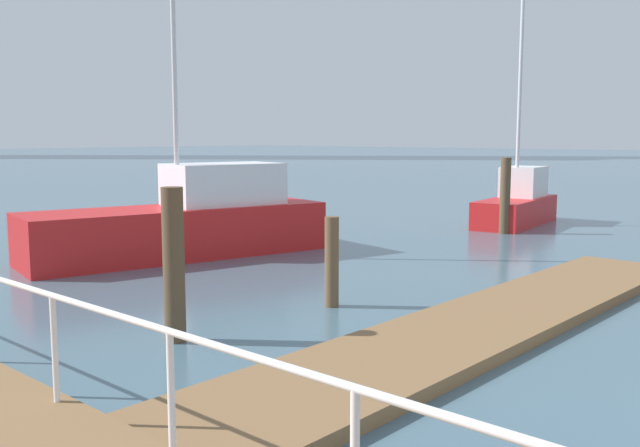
# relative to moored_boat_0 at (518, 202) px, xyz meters

# --- Properties ---
(floating_dock) EXTENTS (13.30, 2.00, 0.18)m
(floating_dock) POSITION_rel_moored_boat_0_xyz_m (-12.46, -5.55, -0.65)
(floating_dock) COLOR olive
(floating_dock) RESTS_ON ground_plane
(boardwalk_railing) EXTENTS (0.06, 24.13, 1.08)m
(boardwalk_railing) POSITION_rel_moored_boat_0_xyz_m (-18.75, -7.19, 0.51)
(boardwalk_railing) COLOR white
(boardwalk_railing) RESTS_ON boardwalk
(dock_piling_0) EXTENTS (0.31, 0.31, 2.24)m
(dock_piling_0) POSITION_rel_moored_boat_0_xyz_m (-15.96, -2.52, 0.38)
(dock_piling_0) COLOR brown
(dock_piling_0) RESTS_ON ground_plane
(dock_piling_2) EXTENTS (0.25, 0.25, 1.58)m
(dock_piling_2) POSITION_rel_moored_boat_0_xyz_m (-12.87, -2.84, 0.04)
(dock_piling_2) COLOR brown
(dock_piling_2) RESTS_ON ground_plane
(dock_piling_3) EXTENTS (0.31, 0.31, 2.31)m
(dock_piling_3) POSITION_rel_moored_boat_0_xyz_m (-2.38, -0.74, 0.41)
(dock_piling_3) COLOR brown
(dock_piling_3) RESTS_ON ground_plane
(moored_boat_0) EXTENTS (4.75, 2.13, 8.17)m
(moored_boat_0) POSITION_rel_moored_boat_0_xyz_m (0.00, 0.00, 0.00)
(moored_boat_0) COLOR red
(moored_boat_0) RESTS_ON ground_plane
(moored_boat_3) EXTENTS (7.69, 3.75, 7.27)m
(moored_boat_3) POSITION_rel_moored_boat_0_xyz_m (-11.28, 3.24, 0.11)
(moored_boat_3) COLOR red
(moored_boat_3) RESTS_ON ground_plane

